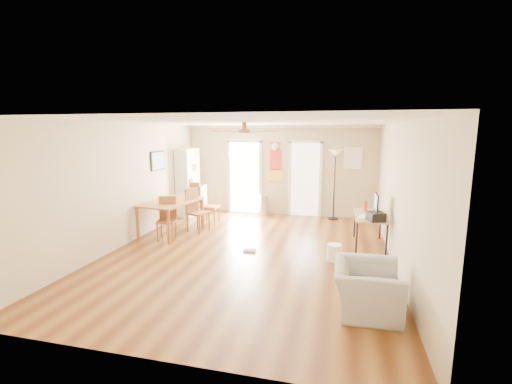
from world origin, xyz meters
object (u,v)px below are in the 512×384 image
(dining_chair_near, at_px, (166,219))
(dining_chair_far, at_px, (194,199))
(computer_desk, at_px, (369,231))
(trash_can, at_px, (264,205))
(dining_chair_right_b, at_px, (198,211))
(torchiere_lamp, at_px, (334,185))
(armchair, at_px, (367,288))
(dining_chair_right_a, at_px, (210,205))
(bookshelf, at_px, (188,182))
(wastebasket_a, at_px, (334,253))
(dining_table, at_px, (172,217))
(printer, at_px, (376,216))

(dining_chair_near, xyz_separation_m, dining_chair_far, (-0.31, 2.21, 0.02))
(computer_desk, bearing_deg, trash_can, 141.58)
(dining_chair_right_b, bearing_deg, trash_can, -14.51)
(torchiere_lamp, distance_m, armchair, 5.16)
(trash_can, height_order, armchair, armchair)
(torchiere_lamp, distance_m, computer_desk, 2.45)
(dining_chair_right_a, bearing_deg, torchiere_lamp, -68.70)
(bookshelf, relative_size, wastebasket_a, 6.08)
(wastebasket_a, height_order, armchair, armchair)
(dining_chair_near, relative_size, wastebasket_a, 3.01)
(dining_table, distance_m, computer_desk, 4.53)
(trash_can, distance_m, torchiere_lamp, 2.08)
(dining_table, height_order, printer, printer)
(trash_can, height_order, printer, printer)
(computer_desk, xyz_separation_m, armchair, (-0.23, -2.86, -0.02))
(dining_chair_right_b, bearing_deg, dining_chair_right_a, 16.85)
(dining_table, xyz_separation_m, computer_desk, (4.53, 0.10, -0.05))
(wastebasket_a, bearing_deg, printer, 36.38)
(dining_chair_right_b, xyz_separation_m, wastebasket_a, (3.28, -1.24, -0.36))
(dining_chair_right_a, height_order, trash_can, dining_chair_right_a)
(dining_chair_right_b, bearing_deg, wastebasket_a, -93.78)
(dining_chair_far, bearing_deg, trash_can, -178.23)
(dining_chair_far, bearing_deg, dining_table, 81.82)
(dining_table, relative_size, printer, 4.75)
(dining_chair_right_a, height_order, dining_chair_far, dining_chair_right_a)
(torchiere_lamp, bearing_deg, computer_desk, -70.26)
(computer_desk, distance_m, printer, 0.64)
(bookshelf, bearing_deg, armchair, -34.11)
(bookshelf, xyz_separation_m, wastebasket_a, (4.22, -2.74, -0.81))
(trash_can, bearing_deg, dining_chair_right_b, -121.37)
(wastebasket_a, bearing_deg, armchair, -75.64)
(dining_chair_far, xyz_separation_m, printer, (4.79, -2.09, 0.27))
(dining_chair_far, distance_m, computer_desk, 4.99)
(dining_chair_right_b, xyz_separation_m, computer_desk, (3.98, -0.20, -0.18))
(dining_chair_right_a, bearing_deg, wastebasket_a, -121.62)
(dining_chair_far, height_order, computer_desk, dining_chair_far)
(dining_chair_right_b, xyz_separation_m, armchair, (3.75, -3.06, -0.20))
(dining_chair_right_b, height_order, dining_chair_far, dining_chair_right_b)
(dining_chair_right_b, distance_m, dining_chair_near, 0.90)
(dining_chair_near, xyz_separation_m, torchiere_lamp, (3.61, 2.81, 0.49))
(dining_chair_near, distance_m, wastebasket_a, 3.76)
(bookshelf, relative_size, armchair, 1.95)
(dining_chair_right_a, bearing_deg, dining_chair_near, 165.07)
(dining_chair_right_a, height_order, dining_chair_near, dining_chair_right_a)
(printer, bearing_deg, dining_chair_near, 163.27)
(bookshelf, relative_size, torchiere_lamp, 1.00)
(bookshelf, bearing_deg, dining_chair_right_b, -47.93)
(dining_table, xyz_separation_m, printer, (4.60, -0.38, 0.38))
(dining_chair_right_a, xyz_separation_m, dining_chair_far, (-0.74, 0.61, -0.00))
(armchair, bearing_deg, wastebasket_a, 14.86)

